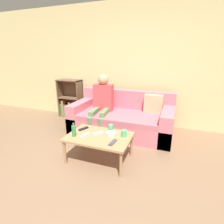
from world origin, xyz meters
name	(u,v)px	position (x,y,z in m)	size (l,w,h in m)	color
ground_plane	(73,190)	(0.00, 0.00, 0.00)	(22.00, 22.00, 0.00)	#84664C
wall_back	(130,66)	(0.00, 2.45, 1.30)	(12.00, 0.06, 2.60)	beige
couch	(122,119)	(0.03, 1.82, 0.27)	(2.01, 0.97, 0.80)	#D1707F
bookshelf	(70,102)	(-1.52, 2.30, 0.37)	(0.60, 0.28, 0.94)	brown
coffee_table	(99,138)	(0.03, 0.69, 0.36)	(0.93, 0.63, 0.39)	#A87F56
person_adult	(102,99)	(-0.37, 1.73, 0.67)	(0.40, 0.69, 1.16)	#66845B
cup_near	(124,134)	(0.38, 0.79, 0.44)	(0.08, 0.08, 0.10)	#4CB77A
cup_far	(111,128)	(0.13, 0.90, 0.45)	(0.07, 0.07, 0.11)	#4CB77A
tv_remote_0	(98,133)	(-0.02, 0.75, 0.40)	(0.13, 0.17, 0.02)	#B7B7BC
tv_remote_1	(84,129)	(-0.30, 0.82, 0.40)	(0.11, 0.18, 0.02)	black
tv_remote_2	(113,142)	(0.29, 0.55, 0.40)	(0.07, 0.17, 0.02)	#47474C
tv_remote_3	(85,135)	(-0.17, 0.62, 0.40)	(0.10, 0.18, 0.02)	#B7B7BC
snack_bowl	(111,134)	(0.18, 0.78, 0.42)	(0.15, 0.15, 0.05)	beige
bottle	(74,131)	(-0.30, 0.55, 0.48)	(0.06, 0.06, 0.20)	#33844C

